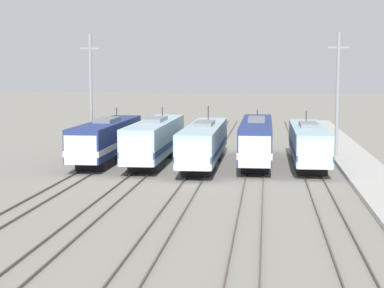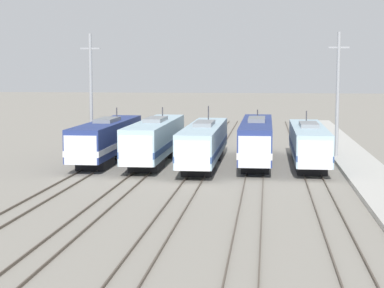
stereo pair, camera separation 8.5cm
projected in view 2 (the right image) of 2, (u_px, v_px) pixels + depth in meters
The scene contains 14 objects.
ground_plane at pixel (194, 181), 51.00m from camera, with size 400.00×400.00×0.00m, color gray.
rail_pair_far_left at pixel (77, 178), 52.10m from camera, with size 1.50×120.00×0.15m.
rail_pair_center_left at pixel (134, 179), 51.54m from camera, with size 1.51×120.00×0.15m.
rail_pair_center at pixel (194, 180), 50.99m from camera, with size 1.51×120.00×0.15m.
rail_pair_center_right at pixel (254, 181), 50.43m from camera, with size 1.51×120.00×0.15m.
rail_pair_far_right at pixel (316, 182), 49.88m from camera, with size 1.50×120.00×0.15m.
locomotive_far_left at pixel (106, 140), 61.45m from camera, with size 3.07×18.21×4.97m.
locomotive_center_left at pixel (155, 140), 60.56m from camera, with size 3.09×18.78×5.06m.
locomotive_center at pixel (204, 143), 58.68m from camera, with size 3.08×19.13×5.28m.
locomotive_center_right at pixel (256, 140), 60.13m from camera, with size 2.87×18.97×4.83m.
locomotive_far_right at pixel (309, 144), 58.72m from camera, with size 3.00×17.46×4.83m.
catenary_tower_left at pixel (91, 94), 65.24m from camera, with size 2.01×0.34×12.44m.
catenary_tower_right at pixel (338, 95), 62.37m from camera, with size 2.01×0.34×12.44m.
platform at pixel (376, 182), 49.33m from camera, with size 4.00×120.00×0.36m.
Camera 2 is at (5.76, -49.99, 8.76)m, focal length 60.00 mm.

